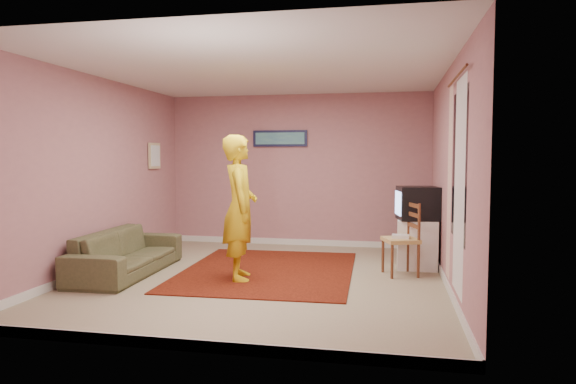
% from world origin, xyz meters
% --- Properties ---
extents(ground, '(5.00, 5.00, 0.00)m').
position_xyz_m(ground, '(0.00, 0.00, 0.00)').
color(ground, gray).
rests_on(ground, ground).
extents(wall_back, '(4.50, 0.02, 2.60)m').
position_xyz_m(wall_back, '(0.00, 2.50, 1.30)').
color(wall_back, '#A36B70').
rests_on(wall_back, ground).
extents(wall_front, '(4.50, 0.02, 2.60)m').
position_xyz_m(wall_front, '(0.00, -2.50, 1.30)').
color(wall_front, '#A36B70').
rests_on(wall_front, ground).
extents(wall_left, '(0.02, 5.00, 2.60)m').
position_xyz_m(wall_left, '(-2.25, 0.00, 1.30)').
color(wall_left, '#A36B70').
rests_on(wall_left, ground).
extents(wall_right, '(0.02, 5.00, 2.60)m').
position_xyz_m(wall_right, '(2.25, 0.00, 1.30)').
color(wall_right, '#A36B70').
rests_on(wall_right, ground).
extents(ceiling, '(4.50, 5.00, 0.02)m').
position_xyz_m(ceiling, '(0.00, 0.00, 2.60)').
color(ceiling, silver).
rests_on(ceiling, wall_back).
extents(baseboard_back, '(4.50, 0.02, 0.10)m').
position_xyz_m(baseboard_back, '(0.00, 2.49, 0.05)').
color(baseboard_back, silver).
rests_on(baseboard_back, ground).
extents(baseboard_front, '(4.50, 0.02, 0.10)m').
position_xyz_m(baseboard_front, '(0.00, -2.49, 0.05)').
color(baseboard_front, silver).
rests_on(baseboard_front, ground).
extents(baseboard_left, '(0.02, 5.00, 0.10)m').
position_xyz_m(baseboard_left, '(-2.24, 0.00, 0.05)').
color(baseboard_left, silver).
rests_on(baseboard_left, ground).
extents(baseboard_right, '(0.02, 5.00, 0.10)m').
position_xyz_m(baseboard_right, '(2.24, 0.00, 0.05)').
color(baseboard_right, silver).
rests_on(baseboard_right, ground).
extents(window, '(0.01, 1.10, 1.50)m').
position_xyz_m(window, '(2.24, -0.90, 1.45)').
color(window, black).
rests_on(window, wall_right).
extents(curtain_sheer, '(0.01, 0.75, 2.10)m').
position_xyz_m(curtain_sheer, '(2.23, -1.05, 1.25)').
color(curtain_sheer, silver).
rests_on(curtain_sheer, wall_right).
extents(curtain_floral, '(0.01, 0.35, 2.10)m').
position_xyz_m(curtain_floral, '(2.21, -0.35, 1.25)').
color(curtain_floral, '#EBE5C8').
rests_on(curtain_floral, wall_right).
extents(curtain_rod, '(0.02, 1.40, 0.02)m').
position_xyz_m(curtain_rod, '(2.20, -0.90, 2.32)').
color(curtain_rod, brown).
rests_on(curtain_rod, wall_right).
extents(picture_back, '(0.95, 0.04, 0.28)m').
position_xyz_m(picture_back, '(-0.30, 2.47, 1.85)').
color(picture_back, '#131536').
rests_on(picture_back, wall_back).
extents(picture_left, '(0.04, 0.38, 0.42)m').
position_xyz_m(picture_left, '(-2.22, 1.60, 1.55)').
color(picture_left, '#C3B486').
rests_on(picture_left, wall_left).
extents(area_rug, '(2.32, 2.86, 0.01)m').
position_xyz_m(area_rug, '(-0.02, 0.40, 0.01)').
color(area_rug, black).
rests_on(area_rug, ground).
extents(tv_cabinet, '(0.53, 0.48, 0.67)m').
position_xyz_m(tv_cabinet, '(1.95, 0.97, 0.34)').
color(tv_cabinet, white).
rests_on(tv_cabinet, ground).
extents(crt_tv, '(0.60, 0.56, 0.46)m').
position_xyz_m(crt_tv, '(1.94, 0.97, 0.90)').
color(crt_tv, black).
rests_on(crt_tv, tv_cabinet).
extents(chair_a, '(0.48, 0.46, 0.47)m').
position_xyz_m(chair_a, '(2.00, 2.20, 0.53)').
color(chair_a, tan).
rests_on(chair_a, ground).
extents(dvd_player, '(0.42, 0.35, 0.06)m').
position_xyz_m(dvd_player, '(2.00, 2.20, 0.48)').
color(dvd_player, silver).
rests_on(dvd_player, chair_a).
extents(blue_throw, '(0.38, 0.05, 0.40)m').
position_xyz_m(blue_throw, '(2.00, 2.20, 0.70)').
color(blue_throw, '#86B7DC').
rests_on(blue_throw, chair_a).
extents(chair_b, '(0.52, 0.54, 0.51)m').
position_xyz_m(chair_b, '(1.72, 0.51, 0.58)').
color(chair_b, tan).
rests_on(chair_b, ground).
extents(game_console, '(0.23, 0.17, 0.04)m').
position_xyz_m(game_console, '(1.72, 0.51, 0.51)').
color(game_console, silver).
rests_on(game_console, chair_b).
extents(sofa, '(0.83, 1.98, 0.57)m').
position_xyz_m(sofa, '(-1.80, -0.12, 0.29)').
color(sofa, '#4E4C2F').
rests_on(sofa, ground).
extents(person, '(0.61, 0.76, 1.81)m').
position_xyz_m(person, '(-0.26, -0.12, 0.90)').
color(person, gold).
rests_on(person, ground).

